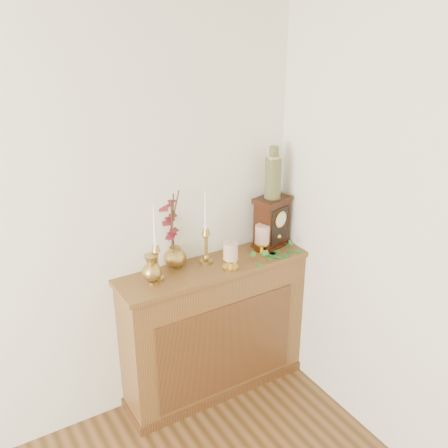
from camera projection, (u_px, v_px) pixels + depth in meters
console_shelf at (215, 332)px, 3.39m from camera, size 1.24×0.34×0.93m
candlestick_left at (156, 257)px, 2.96m from camera, size 0.08×0.08×0.46m
candlestick_center at (206, 240)px, 3.15m from camera, size 0.08×0.08×0.48m
bud_vase at (152, 270)px, 2.94m from camera, size 0.11×0.11×0.18m
ginger_jar at (171, 231)px, 3.10m from camera, size 0.21×0.22×0.50m
pillar_candle_left at (231, 254)px, 3.10m from camera, size 0.10×0.10×0.19m
pillar_candle_right at (262, 237)px, 3.30m from camera, size 0.10×0.10×0.20m
ivy_garland at (271, 255)px, 3.29m from camera, size 0.39×0.15×0.07m
mantel_clock at (272, 222)px, 3.37m from camera, size 0.25×0.21×0.33m
ceramic_vase at (273, 175)px, 3.25m from camera, size 0.10×0.10×0.33m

